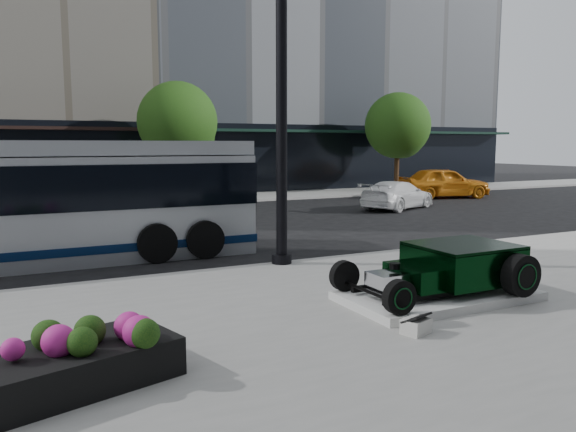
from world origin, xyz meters
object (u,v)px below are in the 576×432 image
white_sedan (398,195)px  yellow_taxi (444,183)px  hot_rod (453,266)px  lamppost (281,92)px  flower_planter (72,363)px

white_sedan → yellow_taxi: size_ratio=0.89×
hot_rod → lamppost: bearing=110.0°
lamppost → flower_planter: (-5.01, -4.93, -3.59)m
hot_rod → white_sedan: size_ratio=0.75×
hot_rod → yellow_taxi: size_ratio=0.67×
lamppost → flower_planter: bearing=-135.5°
flower_planter → white_sedan: size_ratio=0.59×
white_sedan → lamppost: bearing=107.1°
lamppost → hot_rod: bearing=-70.0°
lamppost → white_sedan: 13.41m
flower_planter → white_sedan: white_sedan is taller
yellow_taxi → hot_rod: bearing=151.8°
hot_rod → white_sedan: bearing=56.3°
flower_planter → yellow_taxi: (20.16, 16.47, 0.43)m
white_sedan → yellow_taxi: yellow_taxi is taller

